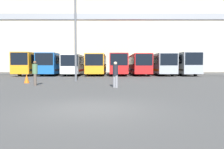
{
  "coord_description": "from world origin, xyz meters",
  "views": [
    {
      "loc": [
        0.72,
        -7.45,
        1.5
      ],
      "look_at": [
        0.76,
        21.22,
        0.3
      ],
      "focal_mm": 35.0,
      "sensor_mm": 36.0,
      "label": 1
    }
  ],
  "objects_px": {
    "bus_slot_0": "(35,63)",
    "traffic_cone": "(26,79)",
    "pedestrian_mid_right": "(115,74)",
    "bus_slot_7": "(181,63)",
    "bus_slot_5": "(138,63)",
    "pedestrian_far_center": "(35,72)",
    "lamp_post": "(75,28)",
    "bus_slot_3": "(97,64)",
    "bus_slot_6": "(160,63)",
    "bus_slot_4": "(117,63)",
    "bus_slot_2": "(76,64)",
    "bus_slot_1": "(55,63)"
  },
  "relations": [
    {
      "from": "pedestrian_far_center",
      "to": "lamp_post",
      "type": "height_order",
      "value": "lamp_post"
    },
    {
      "from": "bus_slot_0",
      "to": "bus_slot_6",
      "type": "xyz_separation_m",
      "value": [
        19.71,
        -0.88,
        -0.07
      ]
    },
    {
      "from": "bus_slot_4",
      "to": "pedestrian_mid_right",
      "type": "xyz_separation_m",
      "value": [
        -0.69,
        -20.13,
        -0.9
      ]
    },
    {
      "from": "bus_slot_1",
      "to": "bus_slot_7",
      "type": "xyz_separation_m",
      "value": [
        19.71,
        -0.35,
        0.05
      ]
    },
    {
      "from": "bus_slot_3",
      "to": "pedestrian_far_center",
      "type": "distance_m",
      "value": 18.66
    },
    {
      "from": "pedestrian_mid_right",
      "to": "bus_slot_2",
      "type": "bearing_deg",
      "value": 138.85
    },
    {
      "from": "bus_slot_1",
      "to": "traffic_cone",
      "type": "xyz_separation_m",
      "value": [
        1.68,
        -16.0,
        -1.48
      ]
    },
    {
      "from": "traffic_cone",
      "to": "lamp_post",
      "type": "relative_size",
      "value": 0.08
    },
    {
      "from": "bus_slot_5",
      "to": "bus_slot_6",
      "type": "relative_size",
      "value": 1.17
    },
    {
      "from": "bus_slot_4",
      "to": "bus_slot_7",
      "type": "height_order",
      "value": "bus_slot_7"
    },
    {
      "from": "bus_slot_1",
      "to": "bus_slot_2",
      "type": "height_order",
      "value": "bus_slot_1"
    },
    {
      "from": "pedestrian_mid_right",
      "to": "bus_slot_7",
      "type": "bearing_deg",
      "value": 93.56
    },
    {
      "from": "lamp_post",
      "to": "pedestrian_mid_right",
      "type": "bearing_deg",
      "value": -57.88
    },
    {
      "from": "bus_slot_2",
      "to": "pedestrian_far_center",
      "type": "distance_m",
      "value": 17.96
    },
    {
      "from": "bus_slot_0",
      "to": "lamp_post",
      "type": "height_order",
      "value": "lamp_post"
    },
    {
      "from": "pedestrian_mid_right",
      "to": "bus_slot_6",
      "type": "bearing_deg",
      "value": 101.37
    },
    {
      "from": "bus_slot_0",
      "to": "lamp_post",
      "type": "xyz_separation_m",
      "value": [
        8.81,
        -14.35,
        3.13
      ]
    },
    {
      "from": "bus_slot_5",
      "to": "pedestrian_far_center",
      "type": "relative_size",
      "value": 6.76
    },
    {
      "from": "bus_slot_0",
      "to": "bus_slot_4",
      "type": "xyz_separation_m",
      "value": [
        13.14,
        -0.01,
        -0.07
      ]
    },
    {
      "from": "bus_slot_2",
      "to": "bus_slot_4",
      "type": "relative_size",
      "value": 0.89
    },
    {
      "from": "pedestrian_far_center",
      "to": "bus_slot_4",
      "type": "bearing_deg",
      "value": -44.42
    },
    {
      "from": "bus_slot_4",
      "to": "bus_slot_6",
      "type": "distance_m",
      "value": 6.63
    },
    {
      "from": "bus_slot_5",
      "to": "bus_slot_6",
      "type": "height_order",
      "value": "bus_slot_6"
    },
    {
      "from": "bus_slot_5",
      "to": "bus_slot_4",
      "type": "bearing_deg",
      "value": -179.16
    },
    {
      "from": "bus_slot_3",
      "to": "bus_slot_6",
      "type": "height_order",
      "value": "bus_slot_6"
    },
    {
      "from": "bus_slot_0",
      "to": "pedestrian_far_center",
      "type": "xyz_separation_m",
      "value": [
        6.48,
        -18.63,
        -0.92
      ]
    },
    {
      "from": "bus_slot_2",
      "to": "traffic_cone",
      "type": "relative_size",
      "value": 14.7
    },
    {
      "from": "bus_slot_3",
      "to": "bus_slot_5",
      "type": "height_order",
      "value": "bus_slot_5"
    },
    {
      "from": "lamp_post",
      "to": "bus_slot_7",
      "type": "bearing_deg",
      "value": 43.92
    },
    {
      "from": "bus_slot_0",
      "to": "traffic_cone",
      "type": "bearing_deg",
      "value": -73.11
    },
    {
      "from": "bus_slot_0",
      "to": "pedestrian_mid_right",
      "type": "height_order",
      "value": "bus_slot_0"
    },
    {
      "from": "bus_slot_4",
      "to": "bus_slot_7",
      "type": "xyz_separation_m",
      "value": [
        9.85,
        -0.69,
        0.07
      ]
    },
    {
      "from": "bus_slot_4",
      "to": "traffic_cone",
      "type": "xyz_separation_m",
      "value": [
        -8.18,
        -16.34,
        -1.46
      ]
    },
    {
      "from": "bus_slot_6",
      "to": "traffic_cone",
      "type": "relative_size",
      "value": 14.17
    },
    {
      "from": "bus_slot_1",
      "to": "bus_slot_2",
      "type": "distance_m",
      "value": 3.31
    },
    {
      "from": "bus_slot_6",
      "to": "bus_slot_1",
      "type": "bearing_deg",
      "value": 178.12
    },
    {
      "from": "bus_slot_0",
      "to": "bus_slot_5",
      "type": "bearing_deg",
      "value": 0.14
    },
    {
      "from": "bus_slot_6",
      "to": "lamp_post",
      "type": "bearing_deg",
      "value": -128.97
    },
    {
      "from": "bus_slot_0",
      "to": "bus_slot_7",
      "type": "distance_m",
      "value": 23.0
    },
    {
      "from": "bus_slot_3",
      "to": "lamp_post",
      "type": "xyz_separation_m",
      "value": [
        -1.04,
        -14.06,
        3.23
      ]
    },
    {
      "from": "pedestrian_far_center",
      "to": "lamp_post",
      "type": "bearing_deg",
      "value": -53.33
    },
    {
      "from": "bus_slot_1",
      "to": "pedestrian_mid_right",
      "type": "relative_size",
      "value": 6.66
    },
    {
      "from": "bus_slot_1",
      "to": "bus_slot_4",
      "type": "height_order",
      "value": "bus_slot_1"
    },
    {
      "from": "bus_slot_5",
      "to": "pedestrian_mid_right",
      "type": "height_order",
      "value": "bus_slot_5"
    },
    {
      "from": "bus_slot_2",
      "to": "bus_slot_3",
      "type": "relative_size",
      "value": 0.93
    },
    {
      "from": "bus_slot_0",
      "to": "bus_slot_5",
      "type": "relative_size",
      "value": 0.99
    },
    {
      "from": "bus_slot_1",
      "to": "lamp_post",
      "type": "height_order",
      "value": "lamp_post"
    },
    {
      "from": "bus_slot_2",
      "to": "pedestrian_mid_right",
      "type": "height_order",
      "value": "bus_slot_2"
    },
    {
      "from": "bus_slot_3",
      "to": "traffic_cone",
      "type": "height_order",
      "value": "bus_slot_3"
    },
    {
      "from": "pedestrian_mid_right",
      "to": "traffic_cone",
      "type": "bearing_deg",
      "value": -174.83
    }
  ]
}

